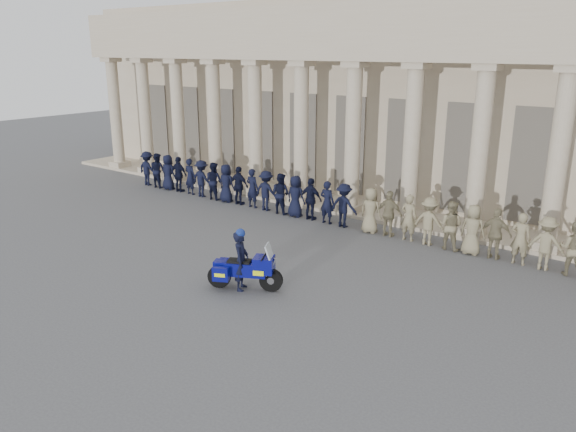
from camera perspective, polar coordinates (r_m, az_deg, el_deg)
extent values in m
plane|color=#4D4D50|center=(17.13, -3.74, -6.67)|extent=(90.00, 90.00, 0.00)
cube|color=tan|center=(28.88, 16.19, 11.52)|extent=(40.00, 10.00, 9.00)
cube|color=tan|center=(24.06, 9.98, 0.25)|extent=(40.00, 2.60, 0.15)
cube|color=tan|center=(22.40, 9.90, 16.48)|extent=(35.80, 1.00, 1.00)
cube|color=tan|center=(22.42, 10.04, 19.29)|extent=(35.80, 1.00, 1.20)
cube|color=tan|center=(34.32, -16.71, 5.10)|extent=(0.90, 0.90, 0.30)
cylinder|color=tan|center=(33.88, -17.13, 9.98)|extent=(0.64, 0.64, 5.60)
cube|color=tan|center=(33.70, -17.56, 14.91)|extent=(0.85, 0.85, 0.24)
cube|color=tan|center=(32.29, -13.93, 4.62)|extent=(0.90, 0.90, 0.30)
cylinder|color=tan|center=(31.83, -14.30, 9.81)|extent=(0.64, 0.64, 5.60)
cube|color=tan|center=(31.64, -14.69, 15.06)|extent=(0.85, 0.85, 0.24)
cube|color=tan|center=(30.36, -10.79, 4.07)|extent=(0.90, 0.90, 0.30)
cylinder|color=tan|center=(29.87, -11.09, 9.59)|extent=(0.64, 0.64, 5.60)
cube|color=tan|center=(29.66, -11.42, 15.19)|extent=(0.85, 0.85, 0.24)
cube|color=tan|center=(28.53, -7.24, 3.42)|extent=(0.90, 0.90, 0.30)
cylinder|color=tan|center=(28.01, -7.46, 9.31)|extent=(0.64, 0.64, 5.60)
cube|color=tan|center=(27.79, -7.69, 15.29)|extent=(0.85, 0.85, 0.24)
cube|color=tan|center=(26.83, -3.22, 2.68)|extent=(0.90, 0.90, 0.30)
cylinder|color=tan|center=(26.27, -3.33, 8.94)|extent=(0.64, 0.64, 5.60)
cube|color=tan|center=(26.04, -3.44, 15.32)|extent=(0.85, 0.85, 0.24)
cube|color=tan|center=(25.28, 1.30, 1.83)|extent=(0.90, 0.90, 0.30)
cylinder|color=tan|center=(24.69, 1.34, 8.46)|extent=(0.64, 0.64, 5.60)
cube|color=tan|center=(24.44, 1.39, 15.25)|extent=(0.85, 0.85, 0.24)
cube|color=tan|center=(23.92, 6.37, 0.86)|extent=(0.90, 0.90, 0.30)
cylinder|color=tan|center=(23.29, 6.60, 7.86)|extent=(0.64, 0.64, 5.60)
cube|color=tan|center=(23.03, 6.85, 15.06)|extent=(0.85, 0.85, 0.24)
cube|color=tan|center=(22.77, 11.99, -0.22)|extent=(0.90, 0.90, 0.30)
cylinder|color=tan|center=(22.11, 12.45, 7.11)|extent=(0.64, 0.64, 5.60)
cube|color=tan|center=(21.84, 12.94, 14.68)|extent=(0.85, 0.85, 0.24)
cube|color=tan|center=(21.87, 18.15, -1.41)|extent=(0.90, 0.90, 0.30)
cylinder|color=tan|center=(21.19, 18.87, 6.20)|extent=(0.64, 0.64, 5.60)
cube|color=tan|center=(20.90, 19.63, 14.09)|extent=(0.85, 0.85, 0.24)
cube|color=tan|center=(21.26, 24.75, -2.66)|extent=(0.90, 0.90, 0.30)
cylinder|color=tan|center=(20.55, 25.74, 5.14)|extent=(0.64, 0.64, 5.60)
cube|color=tan|center=(20.25, 26.80, 13.24)|extent=(0.85, 0.85, 0.24)
cube|color=black|center=(34.19, -12.97, 9.16)|extent=(1.30, 0.12, 4.20)
cube|color=black|center=(32.26, -9.93, 8.91)|extent=(1.30, 0.12, 4.20)
cube|color=black|center=(30.44, -6.51, 8.59)|extent=(1.30, 0.12, 4.20)
cube|color=black|center=(28.73, -2.69, 8.20)|extent=(1.30, 0.12, 4.20)
cube|color=black|center=(27.17, 1.59, 7.72)|extent=(1.30, 0.12, 4.20)
cube|color=black|center=(25.77, 6.34, 7.14)|extent=(1.30, 0.12, 4.20)
cube|color=black|center=(24.57, 11.58, 6.44)|extent=(1.30, 0.12, 4.20)
cube|color=black|center=(23.60, 17.30, 5.61)|extent=(1.30, 0.12, 4.20)
cube|color=black|center=(22.89, 23.41, 4.66)|extent=(1.30, 0.12, 4.20)
imported|color=black|center=(29.71, -14.08, 4.72)|extent=(1.13, 0.65, 1.75)
imported|color=black|center=(29.11, -13.10, 4.55)|extent=(0.85, 0.66, 1.75)
imported|color=black|center=(28.53, -12.08, 4.37)|extent=(0.85, 0.56, 1.75)
imported|color=black|center=(27.95, -11.01, 4.18)|extent=(1.02, 0.43, 1.75)
imported|color=black|center=(27.39, -9.90, 3.98)|extent=(0.64, 0.42, 1.75)
imported|color=black|center=(26.83, -8.75, 3.78)|extent=(1.13, 0.65, 1.75)
imported|color=black|center=(26.29, -7.54, 3.56)|extent=(0.85, 0.66, 1.75)
imported|color=black|center=(25.76, -6.29, 3.33)|extent=(0.85, 0.56, 1.75)
imported|color=black|center=(25.25, -4.99, 3.09)|extent=(1.02, 0.43, 1.75)
imported|color=black|center=(24.74, -3.63, 2.84)|extent=(0.64, 0.42, 1.75)
imported|color=black|center=(24.26, -2.22, 2.58)|extent=(1.13, 0.65, 1.75)
imported|color=black|center=(23.78, -0.75, 2.31)|extent=(0.85, 0.66, 1.75)
imported|color=black|center=(23.33, 0.77, 2.02)|extent=(0.85, 0.56, 1.75)
imported|color=black|center=(22.89, 2.35, 1.72)|extent=(1.02, 0.43, 1.75)
imported|color=black|center=(22.47, 4.00, 1.41)|extent=(0.64, 0.42, 1.75)
imported|color=black|center=(22.07, 5.70, 1.08)|extent=(1.13, 0.65, 1.75)
imported|color=#83795B|center=(21.51, 8.39, 0.57)|extent=(0.85, 0.56, 1.75)
imported|color=#83795B|center=(21.17, 10.25, 0.21)|extent=(1.02, 0.43, 1.75)
imported|color=#83795B|center=(20.85, 12.16, -0.16)|extent=(0.64, 0.42, 1.75)
imported|color=#83795B|center=(20.55, 14.14, -0.53)|extent=(1.13, 0.65, 1.75)
imported|color=#83795B|center=(20.28, 16.16, -0.92)|extent=(0.85, 0.66, 1.75)
imported|color=#83795B|center=(20.04, 18.24, -1.32)|extent=(0.85, 0.56, 1.75)
imported|color=#83795B|center=(19.83, 20.37, -1.72)|extent=(1.02, 0.43, 1.75)
imported|color=#83795B|center=(19.64, 22.54, -2.14)|extent=(0.64, 0.42, 1.75)
imported|color=#83795B|center=(19.49, 24.75, -2.55)|extent=(1.13, 0.65, 1.75)
imported|color=#83795B|center=(19.36, 27.00, -2.97)|extent=(0.85, 0.66, 1.75)
cylinder|color=black|center=(16.33, -1.73, -6.53)|extent=(0.68, 0.44, 0.69)
cylinder|color=black|center=(16.71, -6.99, -6.11)|extent=(0.68, 0.44, 0.69)
cube|color=navy|center=(16.37, -4.24, -5.37)|extent=(1.26, 0.92, 0.40)
cube|color=navy|center=(16.20, -2.46, -4.96)|extent=(0.75, 0.74, 0.47)
cube|color=silver|center=(16.29, -2.45, -5.74)|extent=(0.34, 0.38, 0.12)
cube|color=#B2BFCC|center=(16.03, -1.86, -3.83)|extent=(0.41, 0.52, 0.56)
cube|color=black|center=(16.35, -4.96, -4.64)|extent=(0.76, 0.62, 0.10)
cube|color=navy|center=(16.55, -6.87, -4.89)|extent=(0.48, 0.48, 0.23)
cube|color=navy|center=(16.28, -6.84, -5.85)|extent=(0.52, 0.41, 0.42)
cube|color=#F3FF0D|center=(16.28, -6.84, -5.85)|extent=(0.39, 0.36, 0.10)
cube|color=navy|center=(16.87, -6.18, -5.01)|extent=(0.52, 0.41, 0.42)
cube|color=#F3FF0D|center=(16.87, -6.18, -5.01)|extent=(0.39, 0.36, 0.10)
cylinder|color=silver|center=(16.85, -5.72, -5.97)|extent=(0.60, 0.37, 0.10)
cylinder|color=black|center=(16.11, -2.47, -4.13)|extent=(0.36, 0.67, 0.04)
imported|color=black|center=(16.32, -4.79, -4.54)|extent=(0.67, 0.77, 1.77)
sphere|color=navy|center=(16.04, -4.86, -1.76)|extent=(0.28, 0.28, 0.28)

